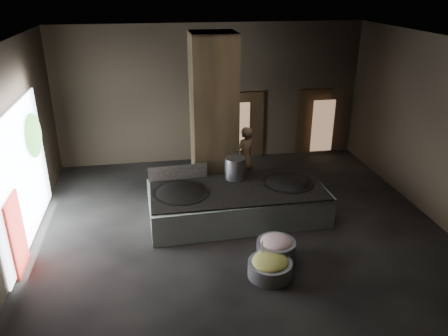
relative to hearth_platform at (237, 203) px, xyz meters
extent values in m
cube|color=black|center=(-0.07, -0.38, -0.44)|extent=(10.00, 9.00, 0.10)
cube|color=black|center=(-0.07, -0.38, 4.16)|extent=(10.00, 9.00, 0.10)
cube|color=black|center=(-0.07, 4.17, 1.86)|extent=(10.00, 0.10, 4.50)
cube|color=black|center=(-0.07, -4.93, 1.86)|extent=(10.00, 0.10, 4.50)
cube|color=black|center=(-5.12, -0.38, 1.86)|extent=(0.10, 9.00, 4.50)
cube|color=black|center=(4.98, -0.38, 1.86)|extent=(0.10, 9.00, 4.50)
cube|color=black|center=(-0.37, 1.52, 1.86)|extent=(1.20, 1.20, 4.50)
cube|color=silver|center=(0.00, 0.00, 0.00)|extent=(4.56, 2.31, 0.78)
cube|color=black|center=(0.00, 0.00, 0.43)|extent=(4.39, 2.11, 0.03)
ellipsoid|color=black|center=(-1.45, -0.05, 0.36)|extent=(1.41, 1.41, 0.39)
cylinder|color=black|center=(-1.45, -0.05, 0.43)|extent=(1.44, 1.44, 0.05)
ellipsoid|color=black|center=(1.35, 0.05, 0.36)|extent=(1.32, 1.32, 0.37)
cylinder|color=black|center=(1.35, 0.05, 0.43)|extent=(1.35, 1.35, 0.05)
cylinder|color=gray|center=(0.05, 0.55, 0.74)|extent=(0.55, 0.55, 0.58)
cube|color=black|center=(-1.45, 0.75, 0.64)|extent=(1.56, 0.12, 0.39)
imported|color=#97784D|center=(0.58, 1.76, 0.53)|extent=(0.80, 0.72, 1.85)
cylinder|color=gray|center=(0.19, -2.59, -0.22)|extent=(1.10, 1.10, 0.34)
ellipsoid|color=#8CB457|center=(0.19, -2.59, -0.04)|extent=(0.76, 0.76, 0.23)
cylinder|color=gray|center=(0.04, -2.44, 0.16)|extent=(0.11, 0.36, 0.66)
cylinder|color=gray|center=(0.46, -2.07, -0.15)|extent=(1.14, 1.14, 0.47)
ellipsoid|color=#D78189|center=(0.46, -2.07, 0.06)|extent=(0.71, 0.71, 0.27)
cube|color=black|center=(1.13, 4.07, 0.71)|extent=(1.18, 0.08, 2.38)
cube|color=#8C6647|center=(0.84, 4.02, 0.66)|extent=(0.76, 0.04, 1.81)
cube|color=black|center=(3.53, 4.07, 0.71)|extent=(1.18, 0.08, 2.38)
cube|color=#8C6647|center=(3.78, 3.82, 0.66)|extent=(0.77, 0.04, 1.83)
cube|color=white|center=(-5.02, -0.18, 1.21)|extent=(0.04, 4.20, 3.10)
cube|color=maroon|center=(-4.95, -1.48, 0.46)|extent=(0.05, 0.90, 1.70)
ellipsoid|color=#194714|center=(-4.92, 0.92, 1.81)|extent=(0.28, 1.10, 1.10)
camera|label=1|loc=(-2.02, -9.83, 5.31)|focal=35.00mm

